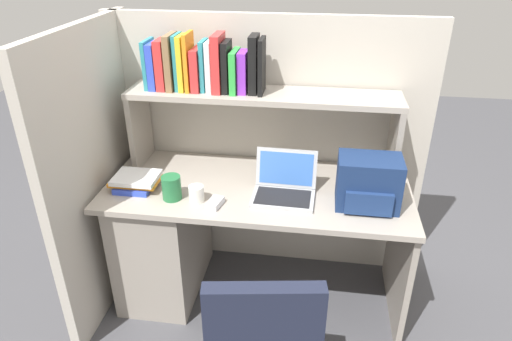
# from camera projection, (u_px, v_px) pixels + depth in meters

# --- Properties ---
(ground_plane) EXTENTS (8.00, 8.00, 0.00)m
(ground_plane) POSITION_uv_depth(u_px,v_px,m) (257.00, 291.00, 2.75)
(ground_plane) COLOR #4C4C51
(desk) EXTENTS (1.60, 0.70, 0.73)m
(desk) POSITION_uv_depth(u_px,v_px,m) (190.00, 231.00, 2.61)
(desk) COLOR #AAA093
(desk) RESTS_ON ground_plane
(cubicle_partition_rear) EXTENTS (1.84, 0.05, 1.55)m
(cubicle_partition_rear) POSITION_uv_depth(u_px,v_px,m) (266.00, 149.00, 2.72)
(cubicle_partition_rear) COLOR #BCB5A8
(cubicle_partition_rear) RESTS_ON ground_plane
(cubicle_partition_left) EXTENTS (0.05, 1.06, 1.55)m
(cubicle_partition_left) POSITION_uv_depth(u_px,v_px,m) (100.00, 172.00, 2.45)
(cubicle_partition_left) COLOR #BCB5A8
(cubicle_partition_left) RESTS_ON ground_plane
(overhead_hutch) EXTENTS (1.44, 0.28, 0.45)m
(overhead_hutch) POSITION_uv_depth(u_px,v_px,m) (263.00, 110.00, 2.42)
(overhead_hutch) COLOR gray
(overhead_hutch) RESTS_ON desk
(reference_books_on_shelf) EXTENTS (0.63, 0.18, 0.30)m
(reference_books_on_shelf) POSITION_uv_depth(u_px,v_px,m) (204.00, 65.00, 2.35)
(reference_books_on_shelf) COLOR teal
(reference_books_on_shelf) RESTS_ON overhead_hutch
(laptop) EXTENTS (0.32, 0.26, 0.22)m
(laptop) POSITION_uv_depth(u_px,v_px,m) (284.00, 187.00, 2.30)
(laptop) COLOR #B7BABF
(laptop) RESTS_ON desk
(backpack) EXTENTS (0.30, 0.22, 0.25)m
(backpack) POSITION_uv_depth(u_px,v_px,m) (368.00, 183.00, 2.19)
(backpack) COLOR navy
(backpack) RESTS_ON desk
(computer_mouse) EXTENTS (0.08, 0.11, 0.03)m
(computer_mouse) POSITION_uv_depth(u_px,v_px,m) (215.00, 203.00, 2.23)
(computer_mouse) COLOR silver
(computer_mouse) RESTS_ON desk
(paper_cup) EXTENTS (0.08, 0.08, 0.08)m
(paper_cup) POSITION_uv_depth(u_px,v_px,m) (196.00, 194.00, 2.26)
(paper_cup) COLOR white
(paper_cup) RESTS_ON desk
(snack_canister) EXTENTS (0.10, 0.10, 0.12)m
(snack_canister) POSITION_uv_depth(u_px,v_px,m) (172.00, 188.00, 2.27)
(snack_canister) COLOR #26723F
(snack_canister) RESTS_ON desk
(desk_book_stack) EXTENTS (0.25, 0.19, 0.07)m
(desk_book_stack) POSITION_uv_depth(u_px,v_px,m) (136.00, 181.00, 2.38)
(desk_book_stack) COLOR blue
(desk_book_stack) RESTS_ON desk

